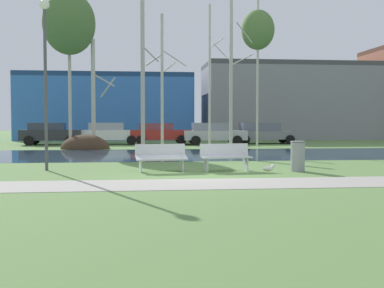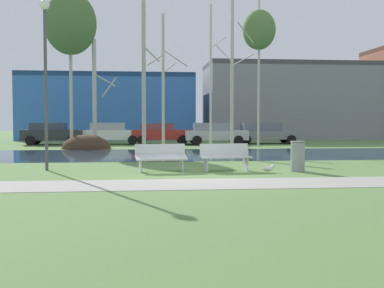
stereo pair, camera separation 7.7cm
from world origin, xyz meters
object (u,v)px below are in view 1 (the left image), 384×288
Objects in this scene: bench_right at (226,156)px; trash_bin at (298,156)px; seagull at (269,168)px; parked_van_nearest_dark at (51,133)px; parked_sedan_second_white at (111,133)px; streetlamp at (45,57)px; parked_wagon_fourth_silver at (213,133)px; bench_left at (161,157)px; parked_hatch_third_red at (160,133)px; parked_suv_fifth_grey at (263,133)px.

trash_bin reaches higher than bench_right.
seagull is at bearing -26.41° from bench_right.
parked_sedan_second_white is at bearing 4.64° from parked_van_nearest_dark.
streetlamp is (-5.73, 0.83, 3.17)m from bench_right.
streetlamp reaches higher than trash_bin.
parked_sedan_second_white reaches higher than parked_wagon_fourth_silver.
bench_left reaches higher than seagull.
parked_hatch_third_red is 0.99× the size of parked_wagon_fourth_silver.
parked_van_nearest_dark is 10.98m from parked_wagon_fourth_silver.
parked_hatch_third_red is at bearing 94.36° from bench_right.
parked_van_nearest_dark is at bearing 118.17° from seagull.
trash_bin is (2.26, -0.33, 0.03)m from bench_right.
bench_right is 19.11m from parked_suv_fifth_grey.
streetlamp is at bearing -104.05° from parked_hatch_third_red.
parked_suv_fifth_grey is at bearing 71.85° from bench_right.
streetlamp is at bearing -123.98° from parked_suv_fifth_grey.
trash_bin is 0.18× the size of streetlamp.
bench_right is 3.97× the size of seagull.
parked_wagon_fourth_silver is (7.96, 16.38, -2.85)m from streetlamp.
streetlamp reaches higher than parked_van_nearest_dark.
parked_sedan_second_white is at bearing 104.60° from bench_right.
streetlamp is 17.64m from parked_van_nearest_dark.
streetlamp is at bearing -115.93° from parked_wagon_fourth_silver.
bench_right is 0.40× the size of parked_sedan_second_white.
parked_van_nearest_dark is 0.97× the size of parked_sedan_second_white.
trash_bin is at bearing -8.23° from streetlamp.
seagull is at bearing -104.10° from parked_suv_fifth_grey.
trash_bin is at bearing -89.93° from parked_wagon_fourth_silver.
bench_left is 1.00× the size of bench_right.
bench_left is 0.39× the size of parked_wagon_fourth_silver.
parked_wagon_fourth_silver reaches higher than seagull.
seagull is at bearing -82.06° from parked_hatch_third_red.
bench_left is 2.06m from bench_right.
bench_left is at bearing -81.59° from parked_sedan_second_white.
bench_right is 0.39× the size of parked_wagon_fourth_silver.
streetlamp reaches higher than parked_suv_fifth_grey.
parked_wagon_fourth_silver reaches higher than trash_bin.
parked_van_nearest_dark is at bearing 110.32° from bench_left.
trash_bin is at bearing 15.72° from seagull.
bench_left is 18.20m from parked_hatch_third_red.
parked_sedan_second_white is (-2.71, 18.30, 0.32)m from bench_left.
parked_suv_fifth_grey is (7.34, -0.02, 0.01)m from parked_hatch_third_red.
parked_suv_fifth_grey reaches higher than parked_van_nearest_dark.
parked_van_nearest_dark is (-6.66, 17.98, 0.32)m from bench_left.
bench_right is 18.91m from parked_sedan_second_white.
parked_sedan_second_white reaches higher than bench_left.
bench_left is 19.17m from parked_van_nearest_dark.
parked_hatch_third_red is (-1.38, 18.18, 0.30)m from bench_right.
parked_sedan_second_white reaches higher than trash_bin.
parked_wagon_fourth_silver is (4.30, 17.20, 0.31)m from bench_left.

